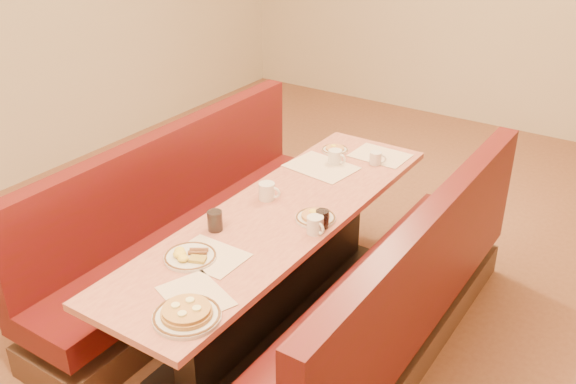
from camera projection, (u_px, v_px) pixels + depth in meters
The scene contains 19 objects.
ground at pixel (281, 317), 4.01m from camera, with size 8.00×8.00×0.00m, color #9E6647.
room_envelope at pixel (279, 1), 3.12m from camera, with size 6.04×8.04×2.82m.
diner_table at pixel (281, 268), 3.84m from camera, with size 0.70×2.50×0.75m.
booth_left at pixel (188, 234), 4.20m from camera, with size 0.55×2.50×1.05m.
booth_right at pixel (392, 311), 3.48m from camera, with size 0.55×2.50×1.05m.
placemat_near_left at pixel (209, 256), 3.26m from camera, with size 0.36×0.27×0.00m, color #F5E3BF.
placemat_near_right at pixel (196, 296), 2.96m from camera, with size 0.34×0.26×0.00m, color #F5E3BF.
placemat_far_left at pixel (321, 167), 4.21m from camera, with size 0.43×0.32×0.00m, color #F5E3BF.
placemat_far_right at pixel (380, 155), 4.37m from camera, with size 0.37×0.28×0.00m, color #F5E3BF.
pancake_plate at pixel (187, 314), 2.81m from camera, with size 0.30×0.30×0.07m.
eggs_plate at pixel (189, 256), 3.23m from camera, with size 0.27×0.27×0.05m.
extra_plate_mid at pixel (316, 217), 3.59m from camera, with size 0.23×0.23×0.05m.
extra_plate_far at pixel (335, 149), 4.44m from camera, with size 0.18×0.18×0.04m.
coffee_mug_a at pixel (316, 225), 3.44m from camera, with size 0.12×0.09×0.10m.
coffee_mug_b at pixel (267, 191), 3.79m from camera, with size 0.14×0.10×0.10m.
coffee_mug_c at pixel (376, 158), 4.24m from camera, with size 0.11×0.08×0.08m.
coffee_mug_d at pixel (336, 157), 4.23m from camera, with size 0.13×0.09×0.10m.
soda_tumbler_near at pixel (215, 221), 3.47m from camera, with size 0.08×0.08×0.11m.
soda_tumbler_mid at pixel (322, 219), 3.50m from camera, with size 0.07×0.07×0.10m.
Camera 1 is at (1.81, -2.64, 2.54)m, focal length 40.00 mm.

